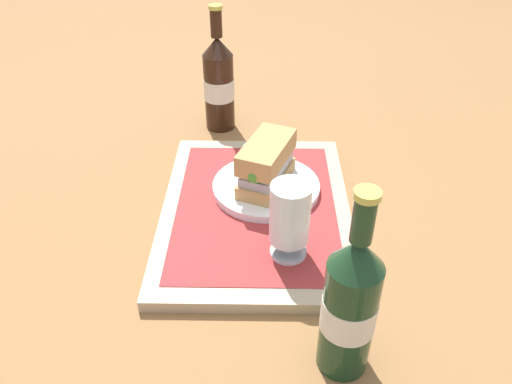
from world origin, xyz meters
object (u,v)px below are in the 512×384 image
object	(u,v)px
sandwich	(266,164)
beer_glass	(290,219)
plate	(266,187)
second_bottle	(219,83)
beer_bottle	(350,305)

from	to	relation	value
sandwich	beer_glass	size ratio (longest dim) A/B	1.15
plate	sandwich	world-z (taller)	sandwich
sandwich	second_bottle	world-z (taller)	second_bottle
beer_glass	sandwich	bearing A→B (deg)	-167.86
beer_bottle	second_bottle	xyz separation A→B (m)	(-0.61, -0.20, 0.00)
sandwich	beer_bottle	distance (m)	0.35
plate	beer_glass	bearing A→B (deg)	11.51
beer_glass	second_bottle	size ratio (longest dim) A/B	0.47
plate	beer_bottle	world-z (taller)	beer_bottle
second_bottle	beer_bottle	bearing A→B (deg)	17.78
plate	beer_bottle	distance (m)	0.36
plate	sandwich	bearing A→B (deg)	-21.22
sandwich	second_bottle	size ratio (longest dim) A/B	0.54
plate	second_bottle	bearing A→B (deg)	-159.67
plate	second_bottle	xyz separation A→B (m)	(-0.27, -0.10, 0.08)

